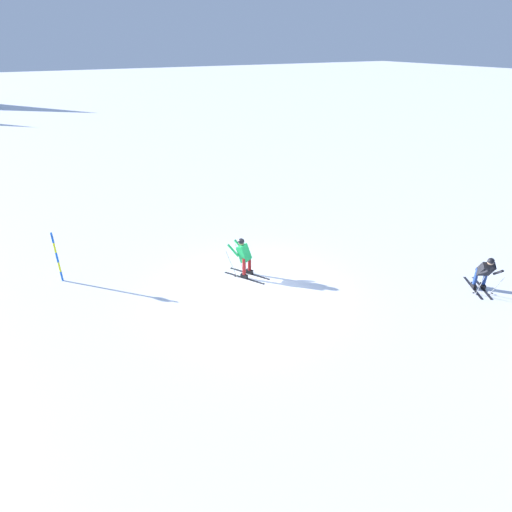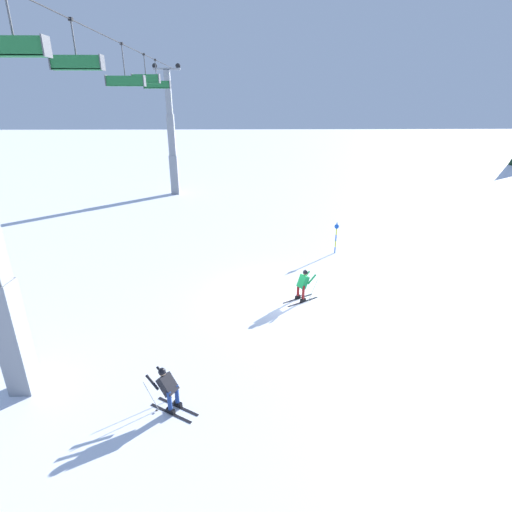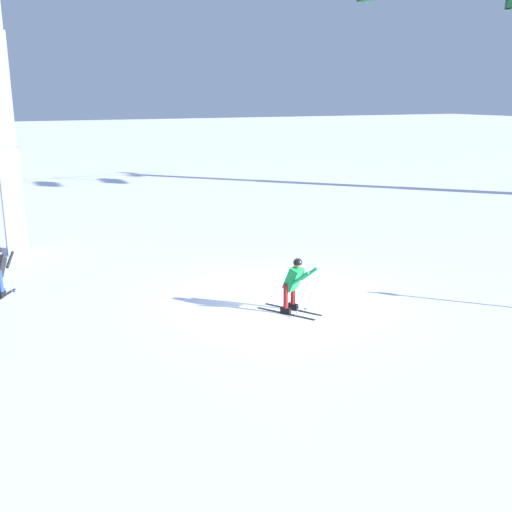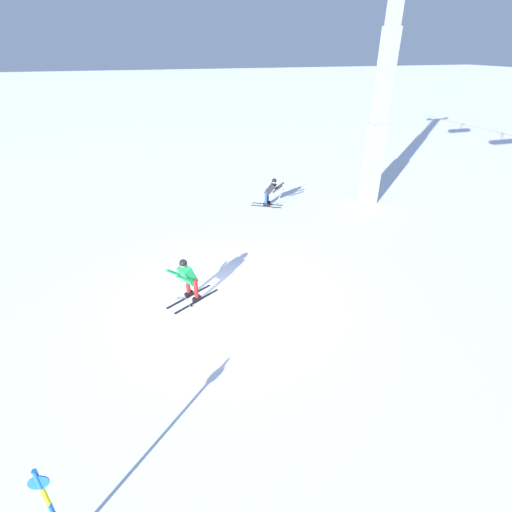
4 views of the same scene
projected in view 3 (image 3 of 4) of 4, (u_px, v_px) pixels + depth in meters
name	position (u px, v px, depth m)	size (l,w,h in m)	color
ground_plane	(280.00, 299.00, 17.37)	(260.00, 260.00, 0.00)	white
skier_carving_main	(294.00, 281.00, 16.07)	(1.32, 1.75, 1.65)	black
lift_tower_near	(3.00, 111.00, 21.04)	(0.72, 2.62, 12.20)	gray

